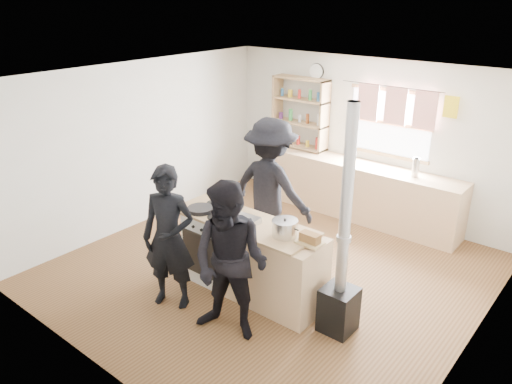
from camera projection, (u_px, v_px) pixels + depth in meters
ground at (271, 270)px, 6.59m from camera, size 5.00×5.00×0.01m
back_counter at (355, 190)px, 8.01m from camera, size 3.40×0.55×0.90m
shelving_unit at (300, 113)px, 8.40m from camera, size 1.00×0.28×1.20m
thermos at (416, 167)px, 7.24m from camera, size 0.10×0.10×0.28m
cooking_island at (252, 259)px, 5.93m from camera, size 1.97×0.64×0.93m
skillet_greens at (200, 209)px, 6.06m from camera, size 0.45×0.45×0.05m
roast_tray at (243, 220)px, 5.76m from camera, size 0.38×0.28×0.07m
stockpot_stove at (231, 205)px, 6.04m from camera, size 0.21×0.21×0.18m
stockpot_counter at (285, 228)px, 5.42m from camera, size 0.29×0.29×0.21m
bread_board at (310, 239)px, 5.28m from camera, size 0.29×0.21×0.12m
flue_heater at (341, 278)px, 5.19m from camera, size 0.35×0.35×2.50m
person_near_left at (169, 238)px, 5.60m from camera, size 0.73×0.63×1.69m
person_near_right at (230, 263)px, 5.06m from camera, size 0.97×0.84×1.73m
person_far at (271, 188)px, 6.69m from camera, size 1.26×0.75×1.92m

